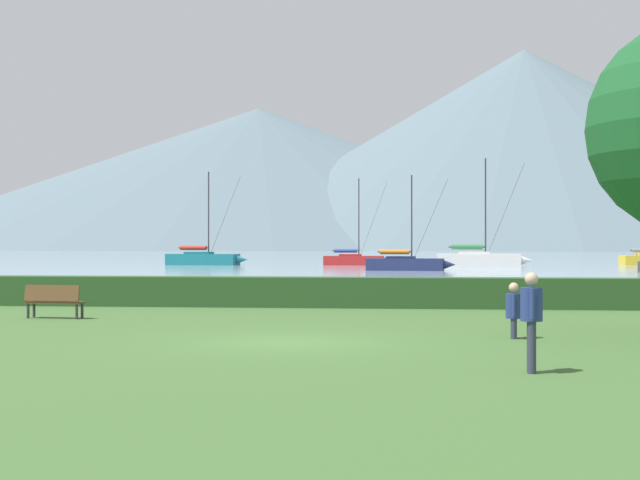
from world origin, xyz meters
name	(u,v)px	position (x,y,z in m)	size (l,w,h in m)	color
ground_plane	(288,342)	(0.00, 0.00, 0.00)	(1000.00, 1000.00, 0.00)	#3D602D
harbor_water	(401,256)	(0.00, 137.00, 0.00)	(320.00, 246.00, 0.00)	#8499A8
hedge_line	(334,292)	(0.00, 11.00, 0.50)	(80.00, 1.20, 1.00)	#284C23
sailboat_slip_2	(204,258)	(-17.77, 68.63, 0.65)	(8.04, 3.06, 9.01)	#19707A
sailboat_slip_4	(355,260)	(-3.23, 69.39, 0.55)	(6.60, 1.99, 8.31)	red
sailboat_slip_5	(480,259)	(8.31, 64.79, 0.70)	(8.45, 2.56, 9.72)	white
sailboat_slip_6	(406,263)	(1.90, 52.87, 0.56)	(6.94, 2.54, 7.39)	navy
park_bench_near_path	(54,300)	(-7.45, 5.55, 0.53)	(1.70, 0.65, 0.95)	brown
person_seated_viewer	(514,308)	(4.89, 1.27, 0.69)	(0.36, 0.57, 1.25)	#2D3347
person_standing_walker	(531,314)	(4.62, -4.29, 0.97)	(0.36, 0.57, 1.65)	#2D3347
distant_hill_west_ridge	(258,178)	(-65.02, 373.71, 29.77)	(317.43, 317.43, 59.53)	slate
distant_hill_central_peak	(524,149)	(43.03, 339.97, 37.77)	(255.92, 255.92, 75.54)	slate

